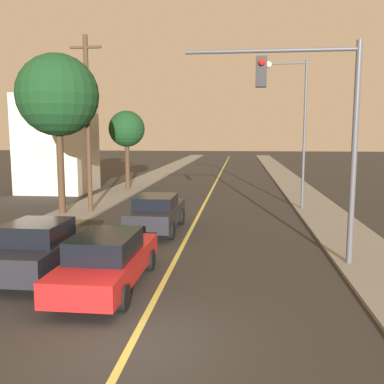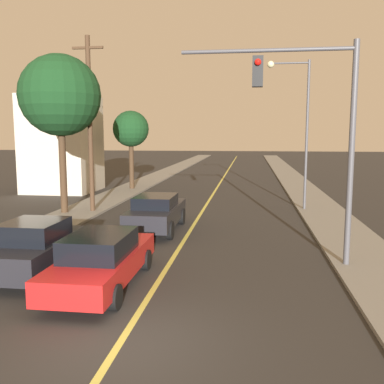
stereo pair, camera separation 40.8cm
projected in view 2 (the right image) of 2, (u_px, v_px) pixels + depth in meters
The scene contains 13 objects.
ground_plane at pixel (120, 344), 8.41m from camera, with size 200.00×200.00×0.00m, color #2D2B28.
road_surface at pixel (225, 175), 43.76m from camera, with size 10.16×80.00×0.01m.
sidewalk_left at pixel (165, 173), 44.60m from camera, with size 2.50×80.00×0.12m.
sidewalk_right at pixel (288, 175), 42.91m from camera, with size 2.50×80.00×0.12m.
car_near_lane_front at pixel (102, 259), 11.47m from camera, with size 1.87×4.89×1.49m.
car_near_lane_second at pixel (156, 212), 18.14m from camera, with size 1.93×4.68×1.55m.
car_outer_lane_front at pixel (37, 248), 12.48m from camera, with size 1.90×4.00×1.62m.
traffic_signal_mast at pixel (313, 115), 12.75m from camera, with size 5.21×0.42×6.70m.
streetlamp_right at pixel (298, 115), 22.43m from camera, with size 2.21×0.36×7.79m.
utility_pole_left at pixel (90, 122), 21.86m from camera, with size 1.60×0.24×8.88m.
tree_left_near at pixel (60, 96), 21.20m from camera, with size 4.03×4.03×7.91m.
tree_left_far at pixel (131, 130), 31.16m from camera, with size 2.61×2.61×5.69m.
domed_building_left at pixel (62, 128), 30.45m from camera, with size 4.60×4.60×9.69m.
Camera 2 is at (2.47, -7.67, 4.08)m, focal length 40.00 mm.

